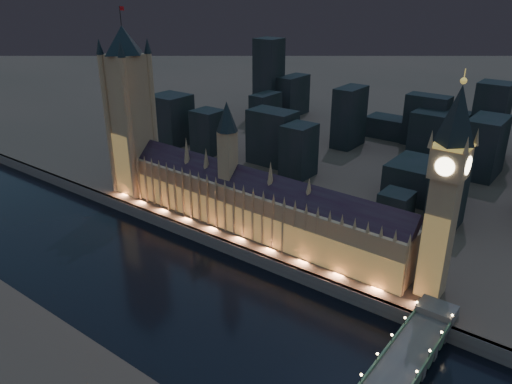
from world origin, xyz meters
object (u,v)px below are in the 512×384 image
Objects in this scene: victoria_tower at (129,105)px; elizabeth_tower at (448,178)px; westminster_bridge at (394,381)px; palace_of_westminster at (253,203)px.

victoria_tower reaches higher than elizabeth_tower.
elizabeth_tower reaches higher than westminster_bridge.
palace_of_westminster is 116.33m from victoria_tower.
palace_of_westminster is at bearing -179.90° from elizabeth_tower.
victoria_tower is (-107.25, 0.19, 45.07)m from palace_of_westminster.
victoria_tower is at bearing 163.94° from westminster_bridge.
elizabeth_tower is at bearing 0.10° from palace_of_westminster.
palace_of_westminster is at bearing -0.10° from victoria_tower.
elizabeth_tower is 0.97× the size of westminster_bridge.
palace_of_westminster is 1.58× the size of victoria_tower.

